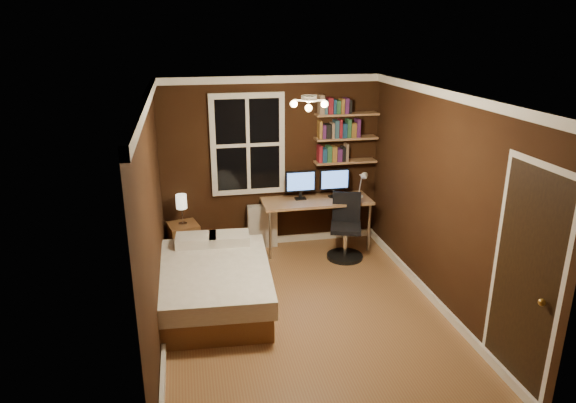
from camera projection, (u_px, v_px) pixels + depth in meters
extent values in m
plane|color=brown|center=(304.00, 313.00, 5.93)|extent=(4.20, 4.20, 0.00)
cube|color=black|center=(272.00, 163.00, 7.48)|extent=(3.20, 0.04, 2.50)
cube|color=black|center=(153.00, 222.00, 5.22)|extent=(0.04, 4.20, 2.50)
cube|color=black|center=(442.00, 202.00, 5.84)|extent=(0.04, 4.20, 2.50)
cube|color=white|center=(307.00, 94.00, 5.13)|extent=(3.20, 4.20, 0.02)
cube|color=white|center=(248.00, 145.00, 7.28)|extent=(1.06, 0.06, 1.46)
sphere|color=gold|center=(542.00, 302.00, 4.19)|extent=(0.06, 0.06, 0.06)
cube|color=#A2754F|center=(345.00, 162.00, 7.57)|extent=(0.92, 0.22, 0.03)
cube|color=#A2754F|center=(346.00, 138.00, 7.46)|extent=(0.92, 0.22, 0.03)
cube|color=#A2754F|center=(347.00, 114.00, 7.35)|extent=(0.92, 0.22, 0.03)
cube|color=brown|center=(214.00, 294.00, 6.06)|extent=(1.35, 1.84, 0.28)
cube|color=silver|center=(213.00, 275.00, 5.98)|extent=(1.42, 1.90, 0.21)
cube|color=silver|center=(196.00, 240.00, 6.55)|extent=(0.53, 0.39, 0.12)
cube|color=silver|center=(229.00, 238.00, 6.60)|extent=(0.53, 0.39, 0.12)
cube|color=brown|center=(184.00, 240.00, 7.31)|extent=(0.48, 0.48, 0.50)
cube|color=silver|center=(262.00, 226.00, 7.64)|extent=(0.43, 0.15, 0.65)
cube|color=#A2754F|center=(317.00, 201.00, 7.46)|extent=(1.58, 0.59, 0.04)
cylinder|color=beige|center=(270.00, 235.00, 7.21)|extent=(0.04, 0.04, 0.71)
cylinder|color=beige|center=(369.00, 228.00, 7.49)|extent=(0.04, 0.04, 0.71)
cylinder|color=beige|center=(264.00, 222.00, 7.68)|extent=(0.04, 0.04, 0.71)
cylinder|color=beige|center=(358.00, 216.00, 7.96)|extent=(0.04, 0.04, 0.71)
cylinder|color=black|center=(345.00, 256.00, 7.33)|extent=(0.51, 0.51, 0.05)
cylinder|color=silver|center=(345.00, 243.00, 7.27)|extent=(0.06, 0.06, 0.38)
cube|color=black|center=(346.00, 228.00, 7.19)|extent=(0.53, 0.53, 0.07)
cube|color=black|center=(346.00, 207.00, 7.29)|extent=(0.39, 0.17, 0.44)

